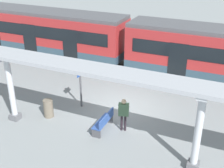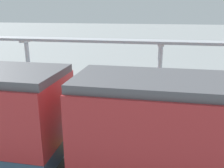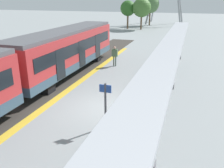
{
  "view_description": "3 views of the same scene",
  "coord_description": "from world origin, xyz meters",
  "px_view_note": "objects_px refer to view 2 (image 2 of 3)",
  "views": [
    {
      "loc": [
        12.56,
        5.11,
        7.9
      ],
      "look_at": [
        1.43,
        0.11,
        2.07
      ],
      "focal_mm": 47.61,
      "sensor_mm": 36.0,
      "label": 1
    },
    {
      "loc": [
        -11.72,
        -4.32,
        5.22
      ],
      "look_at": [
        0.45,
        -1.95,
        1.5
      ],
      "focal_mm": 39.64,
      "sensor_mm": 36.0,
      "label": 2
    },
    {
      "loc": [
        4.05,
        -11.57,
        5.81
      ],
      "look_at": [
        0.64,
        -1.03,
        1.83
      ],
      "focal_mm": 38.91,
      "sensor_mm": 36.0,
      "label": 3
    }
  ],
  "objects_px": {
    "canopy_pillar_second": "(159,71)",
    "canopy_pillar_third": "(28,65)",
    "bench_mid_platform": "(86,91)",
    "platform_info_sign": "(114,86)",
    "trash_bin": "(135,93)",
    "passenger_by_the_benches": "(71,83)"
  },
  "relations": [
    {
      "from": "canopy_pillar_second",
      "to": "bench_mid_platform",
      "type": "distance_m",
      "value": 4.67
    },
    {
      "from": "canopy_pillar_second",
      "to": "canopy_pillar_third",
      "type": "height_order",
      "value": "same"
    },
    {
      "from": "passenger_by_the_benches",
      "to": "trash_bin",
      "type": "bearing_deg",
      "value": -84.08
    },
    {
      "from": "canopy_pillar_third",
      "to": "bench_mid_platform",
      "type": "distance_m",
      "value": 4.54
    },
    {
      "from": "passenger_by_the_benches",
      "to": "canopy_pillar_third",
      "type": "bearing_deg",
      "value": 69.26
    },
    {
      "from": "canopy_pillar_third",
      "to": "trash_bin",
      "type": "xyz_separation_m",
      "value": [
        -0.9,
        -7.3,
        -1.24
      ]
    },
    {
      "from": "passenger_by_the_benches",
      "to": "canopy_pillar_second",
      "type": "bearing_deg",
      "value": -76.01
    },
    {
      "from": "canopy_pillar_third",
      "to": "passenger_by_the_benches",
      "type": "bearing_deg",
      "value": -110.74
    },
    {
      "from": "trash_bin",
      "to": "platform_info_sign",
      "type": "distance_m",
      "value": 2.04
    },
    {
      "from": "canopy_pillar_second",
      "to": "bench_mid_platform",
      "type": "relative_size",
      "value": 2.23
    },
    {
      "from": "canopy_pillar_third",
      "to": "trash_bin",
      "type": "height_order",
      "value": "canopy_pillar_third"
    },
    {
      "from": "canopy_pillar_second",
      "to": "canopy_pillar_third",
      "type": "relative_size",
      "value": 1.0
    },
    {
      "from": "canopy_pillar_third",
      "to": "platform_info_sign",
      "type": "height_order",
      "value": "canopy_pillar_third"
    },
    {
      "from": "bench_mid_platform",
      "to": "platform_info_sign",
      "type": "bearing_deg",
      "value": -126.15
    },
    {
      "from": "platform_info_sign",
      "to": "passenger_by_the_benches",
      "type": "height_order",
      "value": "platform_info_sign"
    },
    {
      "from": "platform_info_sign",
      "to": "passenger_by_the_benches",
      "type": "distance_m",
      "value": 3.11
    },
    {
      "from": "canopy_pillar_second",
      "to": "canopy_pillar_third",
      "type": "bearing_deg",
      "value": 90.0
    },
    {
      "from": "platform_info_sign",
      "to": "trash_bin",
      "type": "bearing_deg",
      "value": -32.38
    },
    {
      "from": "canopy_pillar_third",
      "to": "bench_mid_platform",
      "type": "xyz_separation_m",
      "value": [
        -0.96,
        -4.25,
        -1.26
      ]
    },
    {
      "from": "trash_bin",
      "to": "bench_mid_platform",
      "type": "bearing_deg",
      "value": 91.11
    },
    {
      "from": "canopy_pillar_second",
      "to": "platform_info_sign",
      "type": "xyz_separation_m",
      "value": [
        -2.46,
        2.34,
        -0.37
      ]
    },
    {
      "from": "bench_mid_platform",
      "to": "passenger_by_the_benches",
      "type": "distance_m",
      "value": 1.06
    }
  ]
}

